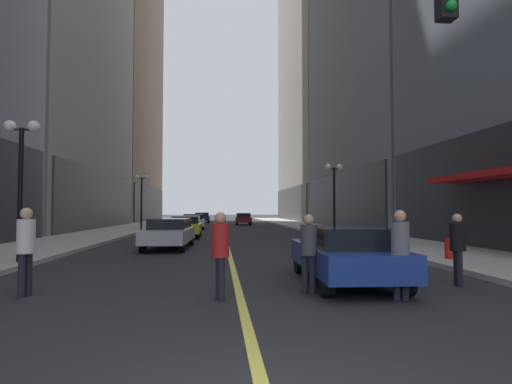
{
  "coord_description": "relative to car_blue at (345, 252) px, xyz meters",
  "views": [
    {
      "loc": [
        -0.43,
        -3.26,
        1.72
      ],
      "look_at": [
        2.33,
        27.65,
        3.01
      ],
      "focal_mm": 29.47,
      "sensor_mm": 36.0,
      "label": 1
    }
  ],
  "objects": [
    {
      "name": "pedestrian_in_white_shirt",
      "position": [
        -6.75,
        -0.9,
        0.31
      ],
      "size": [
        0.44,
        0.44,
        1.76
      ],
      "color": "black",
      "rests_on": "ground"
    },
    {
      "name": "street_lamp_left_far",
      "position": [
        -8.92,
        23.66,
        2.54
      ],
      "size": [
        1.06,
        0.36,
        4.43
      ],
      "color": "black",
      "rests_on": "ground"
    },
    {
      "name": "street_lamp_right_mid",
      "position": [
        3.88,
        14.71,
        2.54
      ],
      "size": [
        1.06,
        0.36,
        4.43
      ],
      "color": "black",
      "rests_on": "ground"
    },
    {
      "name": "sidewalk_left",
      "position": [
        -10.77,
        28.64,
        -0.65
      ],
      "size": [
        4.5,
        78.0,
        0.15
      ],
      "primitive_type": "cube",
      "color": "#ADA8A0",
      "rests_on": "ground"
    },
    {
      "name": "pedestrian_in_grey_suit",
      "position": [
        0.5,
        -1.89,
        0.28
      ],
      "size": [
        0.39,
        0.39,
        1.71
      ],
      "color": "black",
      "rests_on": "ground"
    },
    {
      "name": "car_blue",
      "position": [
        0.0,
        0.0,
        0.0
      ],
      "size": [
        1.94,
        4.57,
        1.32
      ],
      "color": "navy",
      "rests_on": "ground"
    },
    {
      "name": "pedestrian_in_black_coat",
      "position": [
        2.44,
        -0.55,
        0.22
      ],
      "size": [
        0.4,
        0.4,
        1.62
      ],
      "color": "black",
      "rests_on": "ground"
    },
    {
      "name": "pedestrian_with_orange_bag",
      "position": [
        -1.1,
        -1.12,
        0.22
      ],
      "size": [
        0.45,
        0.45,
        1.62
      ],
      "color": "black",
      "rests_on": "ground"
    },
    {
      "name": "fire_hydrant_right",
      "position": [
        4.38,
        3.19,
        -0.32
      ],
      "size": [
        0.28,
        0.28,
        0.8
      ],
      "primitive_type": "cylinder",
      "color": "red",
      "rests_on": "ground"
    },
    {
      "name": "car_white",
      "position": [
        -5.11,
        27.28,
        -0.0
      ],
      "size": [
        2.01,
        4.3,
        1.32
      ],
      "color": "silver",
      "rests_on": "ground"
    },
    {
      "name": "car_maroon",
      "position": [
        -0.18,
        37.41,
        -0.0
      ],
      "size": [
        1.87,
        4.32,
        1.32
      ],
      "color": "maroon",
      "rests_on": "ground"
    },
    {
      "name": "car_navy",
      "position": [
        -5.06,
        44.9,
        0.0
      ],
      "size": [
        2.05,
        4.56,
        1.32
      ],
      "color": "#141E4C",
      "rests_on": "ground"
    },
    {
      "name": "building_right_far",
      "position": [
        14.92,
        53.64,
        22.64
      ],
      "size": [
        14.07,
        26.0,
        46.87
      ],
      "color": "#A8A399",
      "rests_on": "ground"
    },
    {
      "name": "car_silver",
      "position": [
        -5.09,
        9.2,
        0.0
      ],
      "size": [
        1.99,
        4.86,
        1.32
      ],
      "color": "#B7B7BC",
      "rests_on": "ground"
    },
    {
      "name": "pedestrian_in_red_jacket",
      "position": [
        -2.91,
        -1.51,
        0.25
      ],
      "size": [
        0.41,
        0.41,
        1.67
      ],
      "color": "black",
      "rests_on": "ground"
    },
    {
      "name": "ground_plane",
      "position": [
        -2.52,
        28.64,
        -0.72
      ],
      "size": [
        200.0,
        200.0,
        0.0
      ],
      "primitive_type": "plane",
      "color": "#262628"
    },
    {
      "name": "street_lamp_left_near",
      "position": [
        -8.92,
        3.63,
        2.54
      ],
      "size": [
        1.06,
        0.36,
        4.43
      ],
      "color": "black",
      "rests_on": "ground"
    },
    {
      "name": "lane_centre_stripe",
      "position": [
        -2.52,
        28.64,
        -0.72
      ],
      "size": [
        0.16,
        70.0,
        0.01
      ],
      "primitive_type": "cube",
      "color": "#E5D64C",
      "rests_on": "ground"
    },
    {
      "name": "storefront_awning_right",
      "position": [
        7.18,
        4.88,
        2.27
      ],
      "size": [
        1.6,
        6.89,
        3.12
      ],
      "color": "#B21414",
      "rests_on": "ground"
    },
    {
      "name": "sidewalk_right",
      "position": [
        5.73,
        28.64,
        -0.65
      ],
      "size": [
        4.5,
        78.0,
        0.15
      ],
      "primitive_type": "cube",
      "color": "#ADA8A0",
      "rests_on": "ground"
    },
    {
      "name": "car_yellow",
      "position": [
        -4.92,
        16.32,
        -0.0
      ],
      "size": [
        1.81,
        4.17,
        1.32
      ],
      "color": "yellow",
      "rests_on": "ground"
    }
  ]
}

